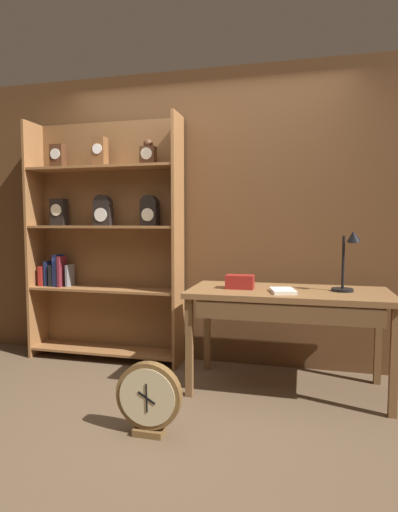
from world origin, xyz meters
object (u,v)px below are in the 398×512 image
at_px(bookshelf, 104,239).
at_px(open_repair_manual, 283,291).
at_px(desk_lamp, 348,260).
at_px(toolbox_small, 240,282).
at_px(workbench, 288,301).
at_px(round_clock_large, 149,398).

bearing_deg(bookshelf, open_repair_manual, -16.27).
distance_m(desk_lamp, open_repair_manual, 0.52).
relative_size(toolbox_small, open_repair_manual, 0.95).
bearing_deg(open_repair_manual, workbench, 57.12).
relative_size(bookshelf, open_repair_manual, 9.92).
bearing_deg(open_repair_manual, round_clock_large, -147.39).
relative_size(bookshelf, round_clock_large, 4.95).
height_order(bookshelf, round_clock_large, bookshelf).
xyz_separation_m(workbench, open_repair_manual, (-0.03, -0.09, 0.09)).
xyz_separation_m(desk_lamp, round_clock_large, (-1.18, -0.90, -0.77)).
xyz_separation_m(bookshelf, open_repair_manual, (1.64, -0.48, -0.33)).
height_order(bookshelf, open_repair_manual, bookshelf).
xyz_separation_m(workbench, toolbox_small, (-0.36, 0.01, 0.13)).
distance_m(toolbox_small, open_repair_manual, 0.34).
bearing_deg(open_repair_manual, bookshelf, 150.26).
distance_m(toolbox_small, round_clock_large, 1.12).
xyz_separation_m(bookshelf, round_clock_large, (0.90, -1.24, -0.88)).
height_order(toolbox_small, open_repair_manual, toolbox_small).
xyz_separation_m(toolbox_small, round_clock_large, (-0.41, -0.86, -0.59)).
bearing_deg(round_clock_large, desk_lamp, 37.32).
bearing_deg(open_repair_manual, desk_lamp, 3.76).
height_order(open_repair_manual, round_clock_large, open_repair_manual).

